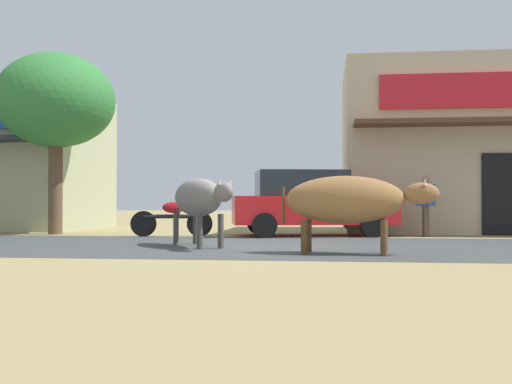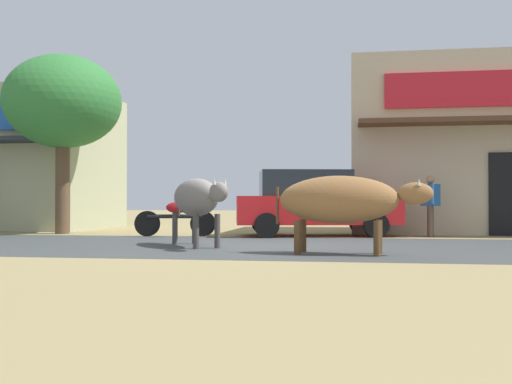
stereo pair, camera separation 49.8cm
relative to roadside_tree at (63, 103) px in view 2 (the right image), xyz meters
The scene contains 9 objects.
ground 7.50m from the roadside_tree, 31.41° to the right, with size 80.00×80.00×0.00m, color #9A8757.
asphalt_road 7.50m from the roadside_tree, 31.41° to the right, with size 72.00×5.65×0.00m, color #3E4242.
storefront_right_club 12.28m from the roadside_tree, 14.09° to the left, with size 8.44×5.24×4.76m.
roadside_tree is the anchor object (origin of this frame).
parked_hatchback_car 7.18m from the roadside_tree, ahead, with size 4.29×2.50×1.64m.
parked_motorcycle 4.56m from the roadside_tree, 11.03° to the right, with size 2.00×0.39×1.07m.
cow_near_brown 6.52m from the roadside_tree, 38.89° to the right, with size 1.75×2.26×1.32m.
cow_far_dark 9.35m from the roadside_tree, 33.72° to the right, with size 2.59×0.97×1.31m.
pedestrian_by_shop 9.90m from the roadside_tree, ahead, with size 0.46×0.61×1.50m.
Camera 2 is at (1.96, -11.66, 0.90)m, focal length 42.38 mm.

